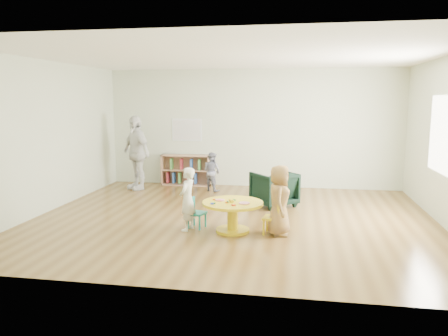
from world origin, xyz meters
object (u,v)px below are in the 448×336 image
(child_left, at_px, (187,199))
(activity_table, at_px, (233,211))
(kid_chair_left, at_px, (195,212))
(kid_chair_right, at_px, (275,217))
(adult_caretaker, at_px, (136,153))
(child_right, at_px, (279,200))
(toddler, at_px, (212,172))
(bookshelf, at_px, (186,170))
(armchair, at_px, (274,189))

(child_left, bearing_deg, activity_table, 103.30)
(kid_chair_left, distance_m, kid_chair_right, 1.32)
(kid_chair_right, distance_m, adult_caretaker, 4.54)
(child_right, bearing_deg, toddler, 27.83)
(activity_table, height_order, child_left, child_left)
(kid_chair_right, height_order, bookshelf, bookshelf)
(activity_table, relative_size, armchair, 1.29)
(bookshelf, height_order, toddler, toddler)
(armchair, xyz_separation_m, child_left, (-1.27, -1.88, 0.17))
(kid_chair_left, bearing_deg, bookshelf, -148.37)
(activity_table, xyz_separation_m, child_right, (0.73, -0.04, 0.22))
(kid_chair_left, bearing_deg, toddler, -159.56)
(activity_table, distance_m, kid_chair_right, 0.67)
(kid_chair_right, relative_size, child_left, 0.50)
(child_left, height_order, adult_caretaker, adult_caretaker)
(kid_chair_left, relative_size, child_left, 0.48)
(child_left, relative_size, adult_caretaker, 0.59)
(adult_caretaker, bearing_deg, child_left, -17.48)
(bookshelf, bearing_deg, child_right, -56.18)
(kid_chair_right, bearing_deg, adult_caretaker, 58.51)
(kid_chair_right, relative_size, child_right, 0.47)
(child_left, xyz_separation_m, child_right, (1.45, 0.01, 0.04))
(activity_table, xyz_separation_m, kid_chair_right, (0.67, -0.03, -0.06))
(activity_table, distance_m, child_right, 0.76)
(adult_caretaker, bearing_deg, kid_chair_left, -14.94)
(activity_table, height_order, kid_chair_left, activity_table)
(kid_chair_left, height_order, child_right, child_right)
(activity_table, bearing_deg, child_right, -3.51)
(kid_chair_right, bearing_deg, kid_chair_left, 93.71)
(toddler, xyz_separation_m, adult_caretaker, (-1.78, -0.09, 0.41))
(bookshelf, relative_size, adult_caretaker, 0.70)
(child_right, relative_size, adult_caretaker, 0.64)
(kid_chair_left, height_order, toddler, toddler)
(adult_caretaker, bearing_deg, activity_table, -8.43)
(kid_chair_right, xyz_separation_m, child_right, (0.07, -0.02, 0.27))
(armchair, xyz_separation_m, toddler, (-1.49, 1.20, 0.11))
(toddler, bearing_deg, child_right, 147.03)
(activity_table, bearing_deg, bookshelf, 115.44)
(kid_chair_right, bearing_deg, activity_table, 97.36)
(kid_chair_right, bearing_deg, bookshelf, 42.88)
(kid_chair_left, height_order, child_left, child_left)
(child_right, bearing_deg, activity_table, 85.69)
(child_left, bearing_deg, kid_chair_left, 163.70)
(kid_chair_left, bearing_deg, activity_table, 94.90)
(kid_chair_right, height_order, child_left, child_left)
(kid_chair_right, relative_size, bookshelf, 0.43)
(armchair, distance_m, adult_caretaker, 3.49)
(kid_chair_left, distance_m, child_right, 1.41)
(kid_chair_left, relative_size, bookshelf, 0.41)
(kid_chair_right, xyz_separation_m, child_left, (-1.39, -0.03, 0.24))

